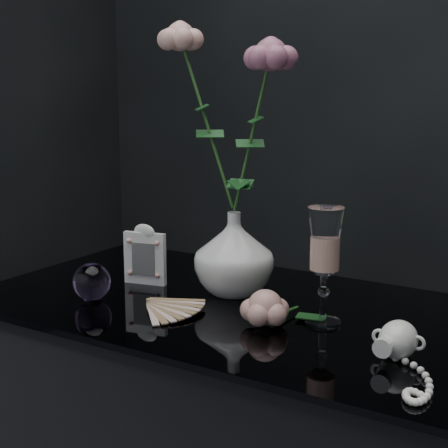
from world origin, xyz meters
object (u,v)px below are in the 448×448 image
Objects in this scene: paperweight at (92,282)px; pearl_jar at (398,338)px; vase at (234,253)px; loose_rose at (265,308)px; wine_glass at (324,266)px; picture_frame at (145,254)px.

pearl_jar is (0.61, 0.04, -0.01)m from paperweight.
paperweight is (-0.22, -0.19, -0.05)m from vase.
loose_rose is 0.25m from pearl_jar.
wine_glass reaches higher than paperweight.
wine_glass is at bearing 55.51° from loose_rose.
wine_glass reaches higher than vase.
wine_glass is 0.13m from loose_rose.
picture_frame is 0.36m from loose_rose.
loose_rose is at bearing -141.58° from wine_glass.
loose_rose is (0.34, -0.09, -0.03)m from picture_frame.
vase is 0.24m from wine_glass.
vase is at bearing 154.52° from loose_rose.
vase is 0.80× the size of wine_glass.
wine_glass is (0.23, -0.07, 0.02)m from vase.
picture_frame is 0.15m from paperweight.
vase is 0.20m from picture_frame.
picture_frame is at bearing 82.74° from paperweight.
vase is 2.26× the size of paperweight.
picture_frame is at bearing -168.69° from vase.
loose_rose is (0.15, -0.13, -0.05)m from vase.
picture_frame is (-0.43, 0.03, -0.04)m from wine_glass.
picture_frame is at bearing 176.06° from wine_glass.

